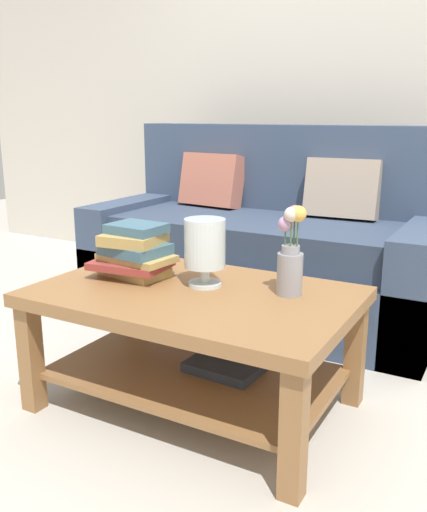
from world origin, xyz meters
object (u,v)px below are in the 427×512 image
Objects in this scene: coffee_table at (195,323)px; glass_hurricane_vase at (205,246)px; book_stack_main at (134,252)px; couch at (265,249)px; flower_pitcher at (291,256)px.

glass_hurricane_vase reaches higher than coffee_table.
glass_hurricane_vase reaches higher than book_stack_main.
couch is 5.74× the size of book_stack_main.
flower_pitcher reaches higher than glass_hurricane_vase.
book_stack_main is 1.02× the size of flower_pitcher.
couch is 1.20m from flower_pitcher.
glass_hurricane_vase is at bearing 87.66° from coffee_table.
couch is 7.44× the size of glass_hurricane_vase.
book_stack_main is at bearing -173.73° from glass_hurricane_vase.
book_stack_main is (-0.31, 0.04, 0.24)m from coffee_table.
glass_hurricane_vase is 0.33m from flower_pitcher.
couch is at bearing 118.24° from flower_pitcher.
glass_hurricane_vase is at bearing 6.27° from book_stack_main.
couch is at bearing 101.08° from coffee_table.
book_stack_main is at bearing 173.17° from coffee_table.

